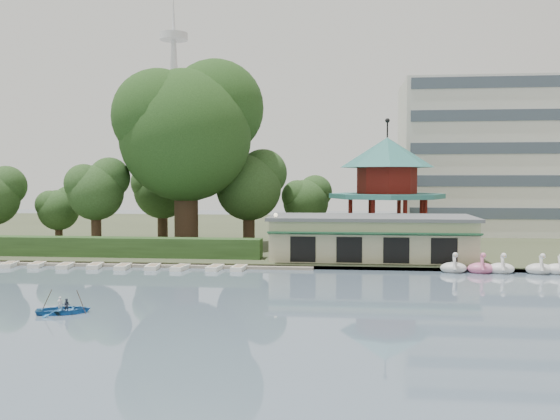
# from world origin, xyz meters

# --- Properties ---
(ground_plane) EXTENTS (220.00, 220.00, 0.00)m
(ground_plane) POSITION_xyz_m (0.00, 0.00, 0.00)
(ground_plane) COLOR slate
(ground_plane) RESTS_ON ground
(shore) EXTENTS (220.00, 70.00, 0.40)m
(shore) POSITION_xyz_m (0.00, 52.00, 0.20)
(shore) COLOR #424930
(shore) RESTS_ON ground
(embankment) EXTENTS (220.00, 0.60, 0.30)m
(embankment) POSITION_xyz_m (0.00, 17.30, 0.15)
(embankment) COLOR gray
(embankment) RESTS_ON ground
(dock) EXTENTS (34.00, 1.60, 0.24)m
(dock) POSITION_xyz_m (-12.00, 17.20, 0.12)
(dock) COLOR gray
(dock) RESTS_ON ground
(boathouse) EXTENTS (18.60, 9.39, 3.90)m
(boathouse) POSITION_xyz_m (10.00, 21.97, 2.37)
(boathouse) COLOR #B9B38B
(boathouse) RESTS_ON shore
(pavilion) EXTENTS (12.40, 12.40, 13.50)m
(pavilion) POSITION_xyz_m (12.00, 32.00, 7.48)
(pavilion) COLOR #B9B38B
(pavilion) RESTS_ON shore
(office_building) EXTENTS (38.00, 18.00, 20.00)m
(office_building) POSITION_xyz_m (32.67, 49.00, 9.73)
(office_building) COLOR silver
(office_building) RESTS_ON shore
(broadcast_tower) EXTENTS (8.00, 8.00, 96.00)m
(broadcast_tower) POSITION_xyz_m (-42.00, 140.00, 33.98)
(broadcast_tower) COLOR silver
(broadcast_tower) RESTS_ON ground
(hedge) EXTENTS (30.00, 2.00, 1.80)m
(hedge) POSITION_xyz_m (-15.00, 20.50, 1.30)
(hedge) COLOR #2B4A20
(hedge) RESTS_ON shore
(lamp_post) EXTENTS (0.36, 0.36, 4.28)m
(lamp_post) POSITION_xyz_m (1.50, 19.00, 3.34)
(lamp_post) COLOR black
(lamp_post) RESTS_ON shore
(big_tree) EXTENTS (15.14, 14.11, 20.00)m
(big_tree) POSITION_xyz_m (-8.81, 28.22, 13.19)
(big_tree) COLOR #3A281C
(big_tree) RESTS_ON shore
(small_trees) EXTENTS (39.06, 16.36, 10.59)m
(small_trees) POSITION_xyz_m (-12.55, 31.70, 6.46)
(small_trees) COLOR #3A281C
(small_trees) RESTS_ON shore
(moored_rowboats) EXTENTS (26.66, 2.80, 0.36)m
(moored_rowboats) POSITION_xyz_m (-13.96, 15.77, 0.18)
(moored_rowboats) COLOR white
(moored_rowboats) RESTS_ON ground
(rowboat_with_passengers) EXTENTS (5.00, 4.27, 2.01)m
(rowboat_with_passengers) POSITION_xyz_m (-8.38, -1.75, 0.44)
(rowboat_with_passengers) COLOR #2A6FB1
(rowboat_with_passengers) RESTS_ON ground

